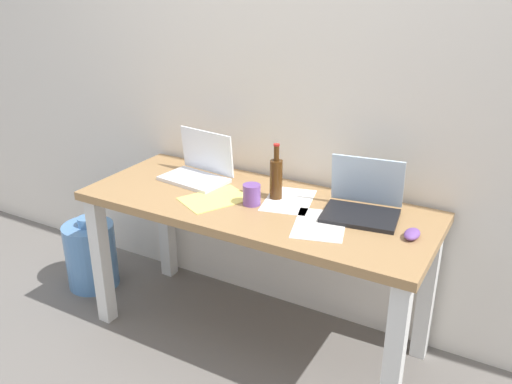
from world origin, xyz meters
TOP-DOWN VIEW (x-y plane):
  - ground_plane at (0.00, 0.00)m, footprint 8.00×8.00m
  - back_wall at (0.00, 0.38)m, footprint 5.20×0.08m
  - desk at (0.00, 0.00)m, footprint 1.63×0.65m
  - laptop_left at (-0.39, 0.11)m, footprint 0.35×0.26m
  - laptop_right at (0.46, 0.11)m, footprint 0.35×0.30m
  - beer_bottle at (0.06, 0.08)m, footprint 0.06×0.06m
  - computer_mouse at (0.71, 0.00)m, footprint 0.06×0.10m
  - coffee_mug at (-0.01, -0.03)m, footprint 0.08×0.08m
  - paper_sheet_near_back at (0.12, 0.09)m, footprint 0.27×0.34m
  - paper_yellow_folder at (-0.18, -0.06)m, footprint 0.32×0.36m
  - paper_sheet_front_right at (0.35, -0.07)m, footprint 0.28×0.34m
  - water_cooler_jug at (-1.07, -0.05)m, footprint 0.29×0.29m

SIDE VIEW (x-z plane):
  - ground_plane at x=0.00m, z-range 0.00..0.00m
  - water_cooler_jug at x=-1.07m, z-range -0.02..0.41m
  - desk at x=0.00m, z-range 0.26..1.00m
  - paper_sheet_near_back at x=0.12m, z-range 0.74..0.74m
  - paper_yellow_folder at x=-0.18m, z-range 0.74..0.74m
  - paper_sheet_front_right at x=0.35m, z-range 0.74..0.74m
  - computer_mouse at x=0.71m, z-range 0.74..0.78m
  - coffee_mug at x=-0.01m, z-range 0.74..0.84m
  - laptop_right at x=0.46m, z-range 0.67..0.91m
  - laptop_left at x=-0.39m, z-range 0.68..0.91m
  - beer_bottle at x=0.06m, z-range 0.71..0.98m
  - back_wall at x=0.00m, z-range 0.00..2.60m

